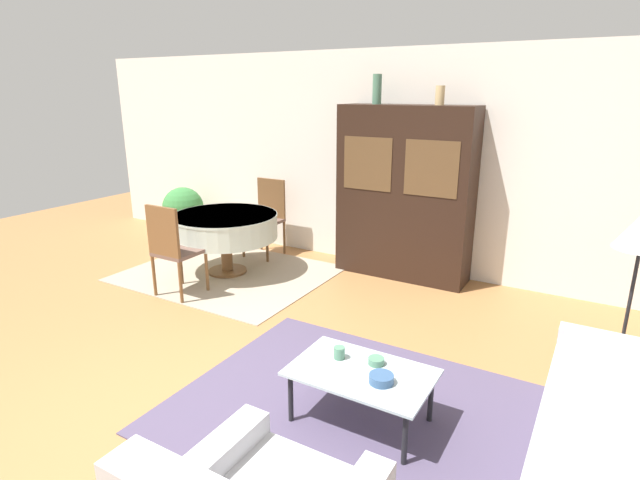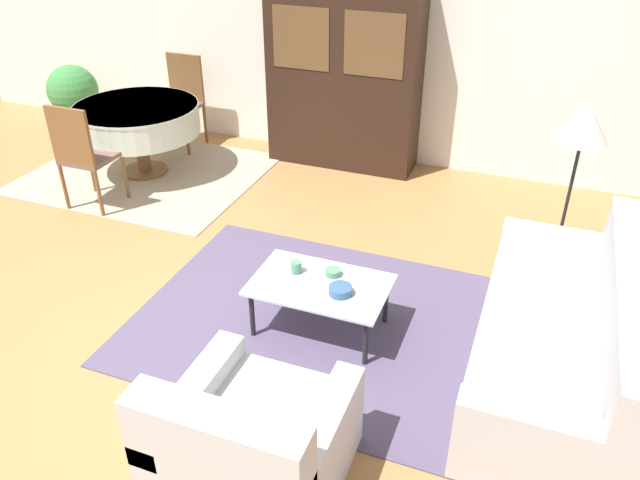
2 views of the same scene
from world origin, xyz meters
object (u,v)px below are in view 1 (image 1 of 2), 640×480
(dining_table, at_px, (225,226))
(potted_plant, at_px, (183,210))
(display_cabinet, at_px, (404,194))
(vase_tall, at_px, (377,89))
(dining_chair_far, at_px, (267,213))
(bowl_small, at_px, (376,361))
(dining_chair_near, at_px, (172,246))
(vase_short, at_px, (440,95))
(cup, at_px, (339,353))
(coffee_table, at_px, (361,376))
(couch, at_px, (637,460))
(bowl, at_px, (381,379))

(dining_table, xyz_separation_m, potted_plant, (-1.54, 0.82, -0.15))
(display_cabinet, distance_m, vase_tall, 1.26)
(dining_chair_far, distance_m, bowl_small, 3.78)
(vase_tall, distance_m, potted_plant, 3.53)
(dining_chair_near, bearing_deg, vase_short, 40.30)
(dining_chair_near, distance_m, vase_short, 3.35)
(bowl_small, relative_size, potted_plant, 0.14)
(dining_chair_near, bearing_deg, cup, -18.95)
(cup, xyz_separation_m, vase_tall, (-1.02, 2.79, 1.78))
(cup, bearing_deg, coffee_table, -19.17)
(coffee_table, height_order, potted_plant, potted_plant)
(couch, xyz_separation_m, vase_tall, (-2.84, 2.77, 1.92))
(dining_chair_near, distance_m, bowl_small, 2.91)
(display_cabinet, height_order, vase_short, vase_short)
(couch, xyz_separation_m, dining_table, (-4.35, 1.72, 0.30))
(coffee_table, xyz_separation_m, vase_tall, (-1.23, 2.86, 1.86))
(cup, xyz_separation_m, bowl_small, (0.26, 0.06, -0.02))
(potted_plant, bearing_deg, dining_table, -27.91)
(coffee_table, xyz_separation_m, potted_plant, (-4.28, 2.63, 0.10))
(vase_tall, bearing_deg, potted_plant, -175.65)
(dining_table, relative_size, cup, 14.73)
(coffee_table, relative_size, bowl_small, 8.39)
(dining_chair_near, height_order, vase_short, vase_short)
(couch, distance_m, bowl_small, 1.56)
(dining_table, relative_size, dining_chair_near, 1.24)
(couch, relative_size, bowl_small, 18.42)
(dining_chair_far, height_order, bowl_small, dining_chair_far)
(display_cabinet, distance_m, dining_chair_far, 1.97)
(bowl, bearing_deg, vase_tall, 115.66)
(coffee_table, bearing_deg, dining_table, 146.52)
(potted_plant, bearing_deg, dining_chair_far, 2.08)
(bowl, bearing_deg, dining_chair_near, 161.00)
(bowl, xyz_separation_m, vase_short, (-0.65, 2.92, 1.73))
(coffee_table, xyz_separation_m, vase_short, (-0.48, 2.86, 1.80))
(coffee_table, relative_size, bowl, 5.87)
(dining_chair_far, bearing_deg, potted_plant, 2.08)
(couch, distance_m, dining_table, 4.69)
(bowl, xyz_separation_m, bowl_small, (-0.12, 0.19, -0.01))
(coffee_table, xyz_separation_m, bowl, (0.17, -0.06, 0.07))
(dining_table, distance_m, dining_chair_near, 0.87)
(dining_table, bearing_deg, bowl, -32.75)
(bowl_small, bearing_deg, dining_chair_far, 137.56)
(dining_chair_near, distance_m, potted_plant, 2.29)
(dining_table, xyz_separation_m, dining_chair_far, (-0.00, 0.87, -0.01))
(display_cabinet, xyz_separation_m, vase_tall, (-0.40, 0.00, 1.19))
(vase_tall, bearing_deg, cup, -69.85)
(couch, distance_m, coffee_table, 1.61)
(dining_chair_far, distance_m, potted_plant, 1.55)
(display_cabinet, relative_size, dining_table, 1.59)
(display_cabinet, relative_size, potted_plant, 2.54)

